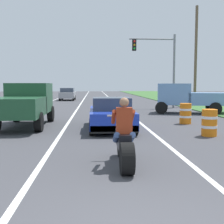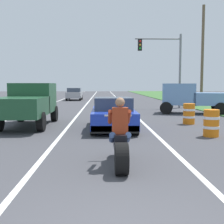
# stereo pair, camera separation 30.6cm
# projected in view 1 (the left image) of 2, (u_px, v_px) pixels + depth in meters

# --- Properties ---
(lane_stripe_left_solid) EXTENTS (0.14, 120.00, 0.01)m
(lane_stripe_left_solid) POSITION_uv_depth(u_px,v_px,m) (31.00, 109.00, 22.94)
(lane_stripe_left_solid) COLOR white
(lane_stripe_left_solid) RESTS_ON ground
(lane_stripe_right_solid) EXTENTS (0.14, 120.00, 0.01)m
(lane_stripe_right_solid) POSITION_uv_depth(u_px,v_px,m) (123.00, 109.00, 23.39)
(lane_stripe_right_solid) COLOR white
(lane_stripe_right_solid) RESTS_ON ground
(lane_stripe_centre_dashed) EXTENTS (0.14, 120.00, 0.01)m
(lane_stripe_centre_dashed) POSITION_uv_depth(u_px,v_px,m) (77.00, 109.00, 23.17)
(lane_stripe_centre_dashed) COLOR white
(lane_stripe_centre_dashed) RESTS_ON ground
(motorcycle_with_rider) EXTENTS (0.70, 2.21, 1.62)m
(motorcycle_with_rider) POSITION_uv_depth(u_px,v_px,m) (124.00, 142.00, 6.80)
(motorcycle_with_rider) COLOR black
(motorcycle_with_rider) RESTS_ON ground
(sports_car_blue) EXTENTS (1.84, 4.30, 1.37)m
(sports_car_blue) POSITION_uv_depth(u_px,v_px,m) (111.00, 114.00, 12.64)
(sports_car_blue) COLOR #1E38B2
(sports_car_blue) RESTS_ON ground
(pickup_truck_left_lane_dark_green) EXTENTS (2.02, 4.80, 1.98)m
(pickup_truck_left_lane_dark_green) POSITION_uv_depth(u_px,v_px,m) (26.00, 102.00, 13.41)
(pickup_truck_left_lane_dark_green) COLOR #1E4C2D
(pickup_truck_left_lane_dark_green) RESTS_ON ground
(pickup_truck_right_shoulder_light_blue) EXTENTS (5.14, 3.14, 1.98)m
(pickup_truck_right_shoulder_light_blue) POSITION_uv_depth(u_px,v_px,m) (188.00, 97.00, 19.56)
(pickup_truck_right_shoulder_light_blue) COLOR #6B93C6
(pickup_truck_right_shoulder_light_blue) RESTS_ON ground
(traffic_light_mast_near) EXTENTS (3.81, 0.34, 6.00)m
(traffic_light_mast_near) POSITION_uv_depth(u_px,v_px,m) (161.00, 60.00, 24.06)
(traffic_light_mast_near) COLOR gray
(traffic_light_mast_near) RESTS_ON ground
(utility_pole_roadside) EXTENTS (0.24, 0.24, 8.74)m
(utility_pole_roadside) POSITION_uv_depth(u_px,v_px,m) (196.00, 57.00, 25.88)
(utility_pole_roadside) COLOR brown
(utility_pole_roadside) RESTS_ON ground
(construction_barrel_nearest) EXTENTS (0.58, 0.58, 1.00)m
(construction_barrel_nearest) POSITION_uv_depth(u_px,v_px,m) (209.00, 123.00, 10.92)
(construction_barrel_nearest) COLOR orange
(construction_barrel_nearest) RESTS_ON ground
(construction_barrel_mid) EXTENTS (0.58, 0.58, 1.00)m
(construction_barrel_mid) POSITION_uv_depth(u_px,v_px,m) (185.00, 113.00, 14.34)
(construction_barrel_mid) COLOR orange
(construction_barrel_mid) RESTS_ON ground
(distant_car_far_ahead) EXTENTS (1.80, 4.00, 1.50)m
(distant_car_far_ahead) POSITION_uv_depth(u_px,v_px,m) (68.00, 94.00, 35.89)
(distant_car_far_ahead) COLOR #99999E
(distant_car_far_ahead) RESTS_ON ground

